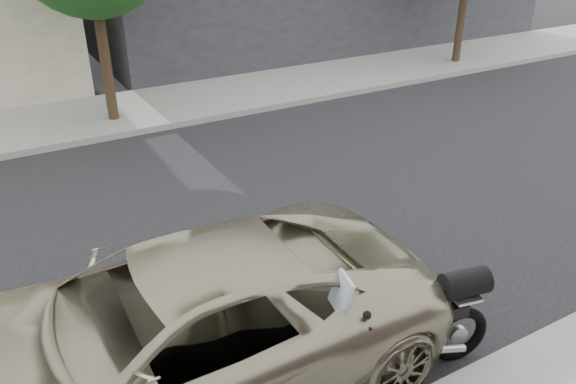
{
  "coord_description": "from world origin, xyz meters",
  "views": [
    {
      "loc": [
        4.63,
        7.06,
        4.74
      ],
      "look_at": [
        0.99,
        0.62,
        0.9
      ],
      "focal_mm": 35.0,
      "sensor_mm": 36.0,
      "label": 1
    }
  ],
  "objects": [
    {
      "name": "ground",
      "position": [
        0.0,
        0.0,
        0.0
      ],
      "size": [
        120.0,
        120.0,
        0.0
      ],
      "primitive_type": "plane",
      "color": "black",
      "rests_on": "ground"
    },
    {
      "name": "far_sidewalk",
      "position": [
        0.0,
        -6.5,
        0.07
      ],
      "size": [
        44.0,
        3.0,
        0.15
      ],
      "primitive_type": "cube",
      "color": "gray",
      "rests_on": "ground"
    },
    {
      "name": "minivan",
      "position": [
        3.5,
        2.6,
        0.8
      ],
      "size": [
        5.82,
        2.74,
        1.61
      ],
      "primitive_type": "imported",
      "rotation": [
        0.0,
        0.0,
        1.56
      ],
      "color": "tan",
      "rests_on": "ground"
    },
    {
      "name": "motorcycle",
      "position": [
        1.16,
        3.58,
        0.64
      ],
      "size": [
        2.33,
        0.85,
        1.49
      ],
      "rotation": [
        0.0,
        0.0,
        -0.2
      ],
      "color": "black",
      "rests_on": "ground"
    }
  ]
}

